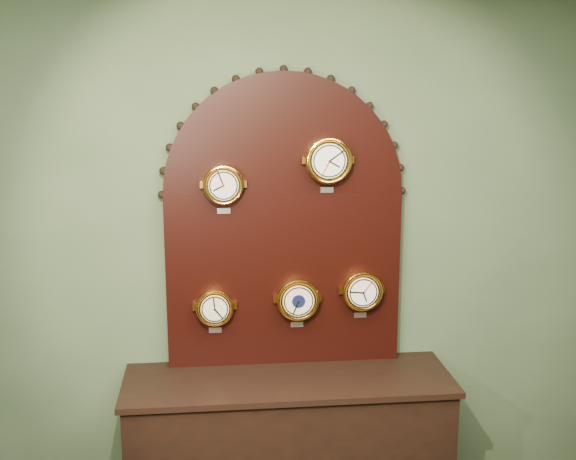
{
  "coord_description": "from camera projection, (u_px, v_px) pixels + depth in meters",
  "views": [
    {
      "loc": [
        -0.37,
        -1.17,
        2.32
      ],
      "look_at": [
        0.0,
        2.25,
        1.58
      ],
      "focal_mm": 45.75,
      "sensor_mm": 36.0,
      "label": 1
    }
  ],
  "objects": [
    {
      "name": "tide_clock",
      "position": [
        362.0,
        291.0,
        3.76
      ],
      "size": [
        0.21,
        0.08,
        0.26
      ],
      "color": "gold",
      "rests_on": "display_board"
    },
    {
      "name": "barometer",
      "position": [
        298.0,
        299.0,
        3.74
      ],
      "size": [
        0.22,
        0.08,
        0.27
      ],
      "color": "gold",
      "rests_on": "display_board"
    },
    {
      "name": "arabic_clock",
      "position": [
        328.0,
        160.0,
        3.6
      ],
      "size": [
        0.23,
        0.08,
        0.28
      ],
      "color": "gold",
      "rests_on": "display_board"
    },
    {
      "name": "display_board",
      "position": [
        284.0,
        213.0,
        3.7
      ],
      "size": [
        1.26,
        0.06,
        1.53
      ],
      "color": "black",
      "rests_on": "shop_counter"
    },
    {
      "name": "roman_clock",
      "position": [
        223.0,
        185.0,
        3.57
      ],
      "size": [
        0.2,
        0.08,
        0.25
      ],
      "color": "gold",
      "rests_on": "display_board"
    },
    {
      "name": "hygrometer",
      "position": [
        215.0,
        307.0,
        3.7
      ],
      "size": [
        0.19,
        0.08,
        0.24
      ],
      "color": "gold",
      "rests_on": "display_board"
    },
    {
      "name": "shop_counter",
      "position": [
        288.0,
        456.0,
        3.75
      ],
      "size": [
        1.6,
        0.5,
        0.8
      ],
      "primitive_type": "cube",
      "color": "black",
      "rests_on": "ground_plane"
    },
    {
      "name": "wall_back",
      "position": [
        283.0,
        254.0,
        3.8
      ],
      "size": [
        4.0,
        0.0,
        4.0
      ],
      "primitive_type": "plane",
      "rotation": [
        1.57,
        0.0,
        0.0
      ],
      "color": "#43583C",
      "rests_on": "ground"
    }
  ]
}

